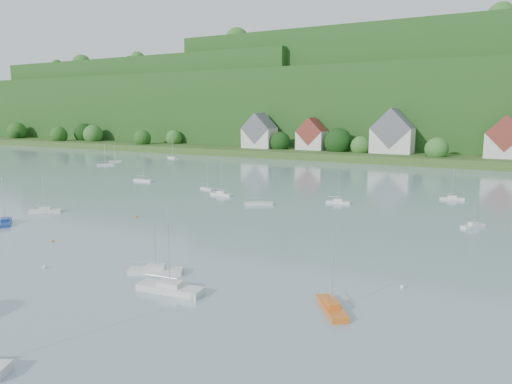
% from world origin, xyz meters
% --- Properties ---
extents(far_shore_strip, '(600.00, 60.00, 3.00)m').
position_xyz_m(far_shore_strip, '(0.00, 200.00, 1.50)').
color(far_shore_strip, '#32531F').
rests_on(far_shore_strip, ground).
extents(forested_ridge, '(620.00, 181.22, 69.89)m').
position_xyz_m(forested_ridge, '(0.39, 268.57, 22.89)').
color(forested_ridge, '#184114').
rests_on(forested_ridge, ground).
extents(village_building_0, '(14.00, 10.40, 16.00)m').
position_xyz_m(village_building_0, '(-55.00, 187.00, 9.51)').
color(village_building_0, beige).
rests_on(village_building_0, far_shore_strip).
extents(village_building_1, '(12.00, 9.36, 14.00)m').
position_xyz_m(village_building_1, '(-30.00, 189.00, 8.75)').
color(village_building_1, beige).
rests_on(village_building_1, far_shore_strip).
extents(village_building_2, '(16.00, 11.44, 18.00)m').
position_xyz_m(village_building_2, '(5.00, 188.00, 10.27)').
color(village_building_2, beige).
rests_on(village_building_2, far_shore_strip).
extents(village_building_3, '(13.00, 10.40, 15.50)m').
position_xyz_m(village_building_3, '(45.00, 186.00, 9.43)').
color(village_building_3, beige).
rests_on(village_building_3, far_shore_strip).
extents(near_sailboat_1, '(5.95, 5.11, 8.32)m').
position_xyz_m(near_sailboat_1, '(-30.48, 45.43, 0.44)').
color(near_sailboat_1, navy).
rests_on(near_sailboat_1, ground).
extents(near_sailboat_3, '(6.60, 4.58, 8.76)m').
position_xyz_m(near_sailboat_3, '(9.43, 38.20, 0.46)').
color(near_sailboat_3, silver).
rests_on(near_sailboat_3, ground).
extents(near_sailboat_4, '(7.69, 2.93, 10.13)m').
position_xyz_m(near_sailboat_4, '(14.66, 34.36, 0.50)').
color(near_sailboat_4, silver).
rests_on(near_sailboat_4, ground).
extents(near_sailboat_5, '(4.83, 5.81, 8.04)m').
position_xyz_m(near_sailboat_5, '(31.76, 38.07, 0.43)').
color(near_sailboat_5, '#D0631E').
rests_on(near_sailboat_5, ground).
extents(near_sailboat_6, '(5.67, 4.98, 8.00)m').
position_xyz_m(near_sailboat_6, '(-32.58, 55.12, 0.43)').
color(near_sailboat_6, silver).
rests_on(near_sailboat_6, ground).
extents(mooring_buoy_0, '(0.39, 0.39, 0.39)m').
position_xyz_m(mooring_buoy_0, '(-13.67, 41.76, 0.00)').
color(mooring_buoy_0, orange).
rests_on(mooring_buoy_0, ground).
extents(mooring_buoy_1, '(0.50, 0.50, 0.50)m').
position_xyz_m(mooring_buoy_1, '(-4.30, 33.18, 0.00)').
color(mooring_buoy_1, white).
rests_on(mooring_buoy_1, ground).
extents(mooring_buoy_2, '(0.38, 0.38, 0.38)m').
position_xyz_m(mooring_buoy_2, '(32.32, 37.57, 0.00)').
color(mooring_buoy_2, orange).
rests_on(mooring_buoy_2, ground).
extents(mooring_buoy_3, '(0.45, 0.45, 0.45)m').
position_xyz_m(mooring_buoy_3, '(-13.92, 60.24, 0.00)').
color(mooring_buoy_3, orange).
rests_on(mooring_buoy_3, ground).
extents(mooring_buoy_4, '(0.47, 0.47, 0.47)m').
position_xyz_m(mooring_buoy_4, '(36.70, 47.58, 0.00)').
color(mooring_buoy_4, white).
rests_on(mooring_buoy_4, ground).
extents(far_sailboat_cluster, '(208.69, 75.97, 8.53)m').
position_xyz_m(far_sailboat_cluster, '(21.41, 113.77, 0.36)').
color(far_sailboat_cluster, silver).
rests_on(far_sailboat_cluster, ground).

